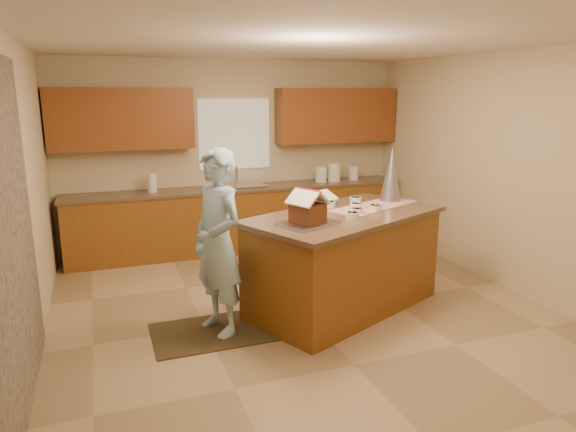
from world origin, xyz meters
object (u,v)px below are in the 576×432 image
at_px(island_base, 344,263).
at_px(gingerbread_house, 308,210).
at_px(boy, 218,243).
at_px(tinsel_tree, 391,174).

height_order(island_base, gingerbread_house, gingerbread_house).
bearing_deg(boy, tinsel_tree, 83.70).
bearing_deg(island_base, gingerbread_house, -174.81).
bearing_deg(island_base, tinsel_tree, 3.67).
height_order(tinsel_tree, boy, boy).
bearing_deg(gingerbread_house, boy, 167.70).
bearing_deg(boy, island_base, 74.98).
bearing_deg(gingerbread_house, island_base, 29.04).
xyz_separation_m(boy, gingerbread_house, (0.82, -0.18, 0.29)).
bearing_deg(boy, gingerbread_house, 57.58).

